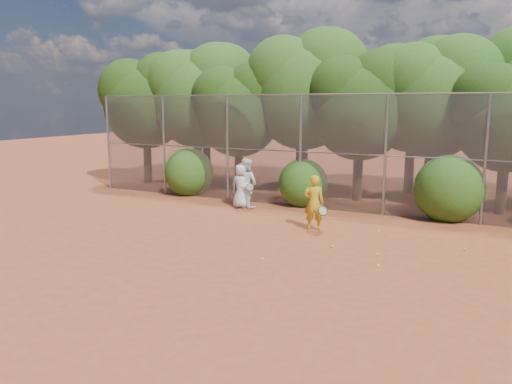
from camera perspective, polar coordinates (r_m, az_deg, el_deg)
The scene contains 24 objects.
ground at distance 12.46m, azimuth -1.10°, elevation -7.16°, with size 80.00×80.00×0.00m, color #944021.
fence_back at distance 17.54m, azimuth 7.78°, elevation 4.63°, with size 20.05×0.09×4.03m.
tree_0 at distance 23.87m, azimuth -12.37°, elevation 10.44°, with size 4.38×3.81×6.00m.
tree_1 at distance 22.80m, azimuth -6.60°, elevation 11.21°, with size 4.64×4.03×6.35m.
tree_2 at distance 20.91m, azimuth -1.85°, elevation 9.79°, with size 3.99×3.47×5.47m.
tree_3 at distance 20.77m, azimuth 5.74°, elevation 11.98°, with size 4.89×4.26×6.70m.
tree_4 at distance 19.40m, azimuth 12.02°, elevation 10.07°, with size 4.19×3.64×5.73m.
tree_5 at distance 19.71m, azimuth 19.84°, elevation 10.54°, with size 4.51×3.92×6.17m.
tree_6 at distance 18.54m, azimuth 27.05°, elevation 8.31°, with size 3.86×3.36×5.29m.
tree_9 at distance 25.28m, azimuth -5.60°, elevation 11.51°, with size 4.83×4.20×6.62m.
tree_10 at distance 23.19m, azimuth 5.41°, elevation 12.36°, with size 5.15×4.48×7.06m.
tree_11 at distance 21.44m, azimuth 17.72°, elevation 10.88°, with size 4.64×4.03×6.35m.
bush_0 at distance 20.59m, azimuth -7.66°, elevation 2.49°, with size 2.00×2.00×2.00m, color #244B12.
bush_1 at distance 18.26m, azimuth 5.40°, elevation 1.25°, with size 1.80×1.80×1.80m, color #244B12.
bush_2 at distance 17.08m, azimuth 21.21°, elevation 0.67°, with size 2.20×2.20×2.20m, color #244B12.
player_yellow at distance 14.76m, azimuth 6.64°, elevation -1.22°, with size 0.86×0.65×1.64m.
player_teen at distance 17.79m, azimuth -1.70°, elevation 0.72°, with size 0.77×0.51×1.61m.
player_white at distance 17.88m, azimuth -1.10°, elevation 1.06°, with size 1.04×0.92×1.77m.
ball_0 at distance 13.17m, azimuth 8.74°, elevation -6.18°, with size 0.07×0.07×0.07m, color #C4F02B.
ball_1 at distance 14.95m, azimuth 13.81°, elevation -4.38°, with size 0.07×0.07×0.07m, color #C4F02B.
ball_2 at distance 11.86m, azimuth 13.77°, elevation -8.20°, with size 0.07×0.07×0.07m, color #C4F02B.
ball_3 at distance 12.68m, azimuth 13.71°, elevation -6.99°, with size 0.07×0.07×0.07m, color #C4F02B.
ball_4 at distance 11.99m, azimuth 0.72°, elevation -7.70°, with size 0.07×0.07×0.07m, color #C4F02B.
ball_5 at distance 13.84m, azimuth 22.74°, elevation -6.05°, with size 0.07×0.07×0.07m, color #C4F02B.
Camera 1 is at (5.59, -10.50, 3.70)m, focal length 35.00 mm.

